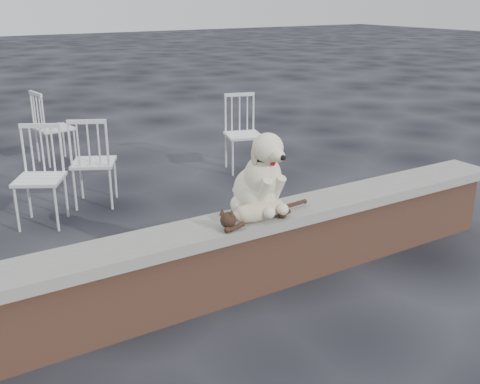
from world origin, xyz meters
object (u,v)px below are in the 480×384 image
cat (258,210)px  chair_e (54,127)px  chair_d (243,134)px  dog (256,171)px  chair_c (94,161)px  chair_b (39,177)px

cat → chair_e: chair_e is taller
cat → chair_d: 3.09m
dog → chair_c: size_ratio=0.67×
dog → chair_d: 2.94m
chair_d → chair_e: 2.48m
cat → chair_b: bearing=112.1°
chair_d → dog: bearing=-103.0°
chair_b → chair_c: 0.67m
chair_d → chair_b: (-2.56, -0.47, 0.00)m
chair_d → chair_e: size_ratio=1.00×
chair_b → chair_d: bearing=39.9°
dog → cat: 0.29m
chair_e → chair_c: size_ratio=1.00×
chair_d → chair_b: bearing=-152.1°
dog → cat: dog is taller
dog → chair_e: 4.17m
chair_b → chair_c: same height
chair_b → cat: bearing=-35.9°
chair_d → chair_c: same height
cat → chair_d: bearing=57.2°
cat → chair_b: size_ratio=1.01×
dog → chair_e: size_ratio=0.67×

